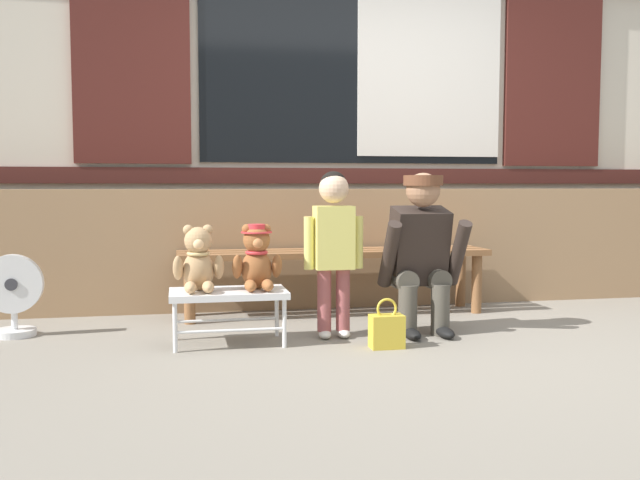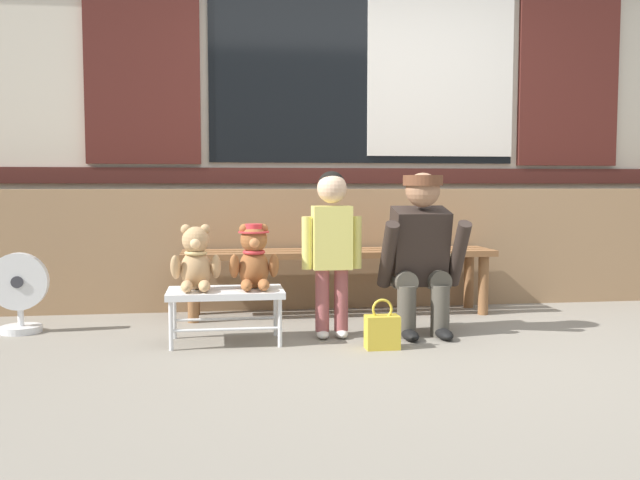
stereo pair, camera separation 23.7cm
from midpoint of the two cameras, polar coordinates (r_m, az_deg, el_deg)
The scene contains 11 objects.
ground_plane at distance 3.92m, azimuth 10.78°, elevation -8.59°, with size 60.00×60.00×0.00m, color gray.
brick_low_wall at distance 5.21m, azimuth 5.76°, elevation -0.57°, with size 7.86×0.25×0.85m, color #997551.
shop_facade at distance 5.77m, azimuth 4.64°, elevation 13.94°, with size 8.02×0.26×3.66m.
wooden_bench_long at distance 4.78m, azimuth 2.96°, elevation -1.62°, with size 2.10×0.40×0.44m.
small_display_bench at distance 3.96m, azimuth -5.92°, elevation -4.47°, with size 0.64×0.36×0.30m.
teddy_bear_plain at distance 3.93m, azimuth -8.28°, elevation -1.65°, with size 0.28×0.26×0.36m.
teddy_bear_with_hat at distance 3.94m, azimuth -3.62°, elevation -1.47°, with size 0.28×0.27×0.36m.
child_standing at distance 4.04m, azimuth 2.64°, elevation 0.38°, with size 0.35×0.18×0.96m.
adult_crouching at distance 4.20m, azimuth 9.79°, elevation -1.05°, with size 0.50×0.49×0.95m.
handbag_on_ground at distance 3.85m, azimuth 6.80°, elevation -7.31°, with size 0.18×0.11×0.27m.
floor_fan at distance 4.52m, azimuth -21.70°, elevation -4.01°, with size 0.34×0.24×0.48m.
Camera 2 is at (-1.13, -3.63, 0.88)m, focal length 39.73 mm.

